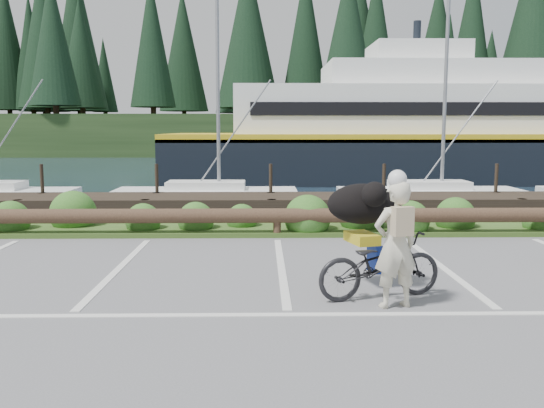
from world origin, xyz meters
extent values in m
plane|color=#5D5D60|center=(0.00, 0.00, 0.00)|extent=(72.00, 72.00, 0.00)
plane|color=#162636|center=(0.00, 48.00, -1.20)|extent=(160.00, 160.00, 0.00)
cube|color=#3D5B21|center=(0.00, 5.30, 0.05)|extent=(34.00, 1.60, 0.10)
imported|color=black|center=(1.24, 0.28, 0.45)|extent=(1.82, 1.04, 0.90)
imported|color=beige|center=(1.34, -0.10, 0.80)|extent=(0.66, 0.52, 1.59)
ellipsoid|color=black|center=(1.09, 0.81, 1.19)|extent=(0.73, 1.07, 0.57)
camera|label=1|loc=(-0.31, -7.06, 2.22)|focal=38.00mm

